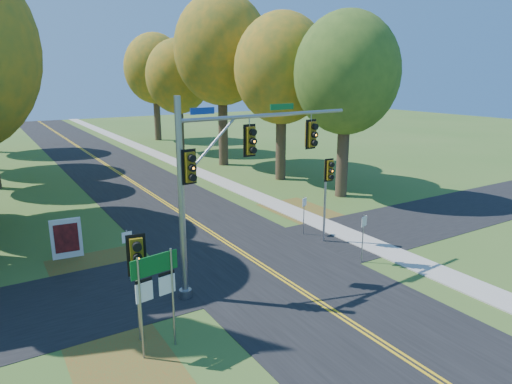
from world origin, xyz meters
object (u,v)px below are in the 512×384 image
east_signal_pole (328,179)px  route_sign_cluster (156,283)px  traffic_mast (229,166)px  info_kiosk (66,239)px

east_signal_pole → route_sign_cluster: 11.81m
east_signal_pole → route_sign_cluster: east_signal_pole is taller
east_signal_pole → route_sign_cluster: bearing=-152.7°
traffic_mast → route_sign_cluster: (-4.25, -3.04, -2.66)m
east_signal_pole → route_sign_cluster: (-10.78, -4.70, -1.02)m
traffic_mast → route_sign_cluster: 5.86m
east_signal_pole → traffic_mast: bearing=-162.0°
info_kiosk → route_sign_cluster: bearing=-78.0°
route_sign_cluster → info_kiosk: (-1.06, 9.62, -1.40)m
traffic_mast → info_kiosk: 9.37m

